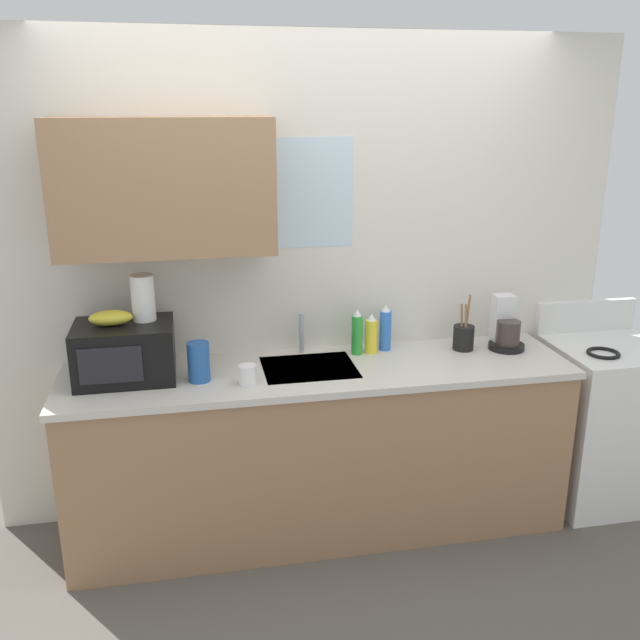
% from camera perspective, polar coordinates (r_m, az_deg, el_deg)
% --- Properties ---
extents(kitchen_wall_assembly, '(3.30, 0.42, 2.50)m').
position_cam_1_polar(kitchen_wall_assembly, '(3.57, -3.10, 4.51)').
color(kitchen_wall_assembly, silver).
rests_on(kitchen_wall_assembly, ground).
extents(counter_unit, '(2.53, 0.63, 0.90)m').
position_cam_1_polar(counter_unit, '(3.62, -0.02, -10.50)').
color(counter_unit, '#9E7551').
rests_on(counter_unit, ground).
extents(sink_faucet, '(0.03, 0.03, 0.22)m').
position_cam_1_polar(sink_faucet, '(3.61, -1.53, -1.07)').
color(sink_faucet, '#B2B5BA').
rests_on(sink_faucet, counter_unit).
extents(stove_range, '(0.60, 0.60, 1.08)m').
position_cam_1_polar(stove_range, '(4.21, 22.25, -7.71)').
color(stove_range, white).
rests_on(stove_range, ground).
extents(microwave, '(0.46, 0.35, 0.27)m').
position_cam_1_polar(microwave, '(3.39, -15.82, -2.53)').
color(microwave, black).
rests_on(microwave, counter_unit).
extents(banana_bunch, '(0.20, 0.11, 0.07)m').
position_cam_1_polar(banana_bunch, '(3.35, -16.90, 0.17)').
color(banana_bunch, gold).
rests_on(banana_bunch, microwave).
extents(paper_towel_roll, '(0.11, 0.11, 0.22)m').
position_cam_1_polar(paper_towel_roll, '(3.36, -14.40, 1.79)').
color(paper_towel_roll, white).
rests_on(paper_towel_roll, microwave).
extents(coffee_maker, '(0.19, 0.21, 0.28)m').
position_cam_1_polar(coffee_maker, '(3.82, 15.04, -0.70)').
color(coffee_maker, black).
rests_on(coffee_maker, counter_unit).
extents(dish_soap_bottle_green, '(0.06, 0.06, 0.24)m').
position_cam_1_polar(dish_soap_bottle_green, '(3.60, 3.07, -1.08)').
color(dish_soap_bottle_green, green).
rests_on(dish_soap_bottle_green, counter_unit).
extents(dish_soap_bottle_yellow, '(0.07, 0.07, 0.21)m').
position_cam_1_polar(dish_soap_bottle_yellow, '(3.62, 4.25, -1.20)').
color(dish_soap_bottle_yellow, yellow).
rests_on(dish_soap_bottle_yellow, counter_unit).
extents(dish_soap_bottle_blue, '(0.06, 0.06, 0.25)m').
position_cam_1_polar(dish_soap_bottle_blue, '(3.67, 5.41, -0.71)').
color(dish_soap_bottle_blue, blue).
rests_on(dish_soap_bottle_blue, counter_unit).
extents(cereal_canister, '(0.10, 0.10, 0.19)m').
position_cam_1_polar(cereal_canister, '(3.30, -9.98, -3.43)').
color(cereal_canister, '#2659A5').
rests_on(cereal_canister, counter_unit).
extents(mug_white, '(0.08, 0.08, 0.09)m').
position_cam_1_polar(mug_white, '(3.24, -5.99, -4.53)').
color(mug_white, white).
rests_on(mug_white, counter_unit).
extents(utensil_crock, '(0.11, 0.11, 0.30)m').
position_cam_1_polar(utensil_crock, '(3.75, 11.76, -1.37)').
color(utensil_crock, black).
rests_on(utensil_crock, counter_unit).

